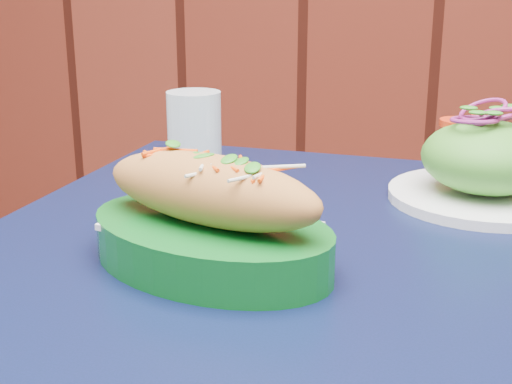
# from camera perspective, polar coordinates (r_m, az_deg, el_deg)

# --- Properties ---
(cafe_table) EXTENTS (0.83, 0.83, 0.75)m
(cafe_table) POSITION_cam_1_polar(r_m,az_deg,el_deg) (0.74, 7.53, -11.59)
(cafe_table) COLOR black
(cafe_table) RESTS_ON ground
(banh_mi_basket) EXTENTS (0.29, 0.23, 0.12)m
(banh_mi_basket) POSITION_cam_1_polar(r_m,az_deg,el_deg) (0.66, -3.67, -2.18)
(banh_mi_basket) COLOR #0B5C1B
(banh_mi_basket) RESTS_ON cafe_table
(salad_plate) EXTENTS (0.23, 0.23, 0.12)m
(salad_plate) POSITION_cam_1_polar(r_m,az_deg,el_deg) (0.89, 17.98, 2.13)
(salad_plate) COLOR white
(salad_plate) RESTS_ON cafe_table
(water_glass) EXTENTS (0.07, 0.07, 0.12)m
(water_glass) POSITION_cam_1_polar(r_m,az_deg,el_deg) (0.95, -4.94, 4.55)
(water_glass) COLOR silver
(water_glass) RESTS_ON cafe_table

